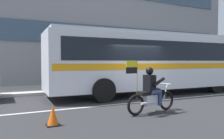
{
  "coord_description": "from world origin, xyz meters",
  "views": [
    {
      "loc": [
        -5.43,
        -8.54,
        1.76
      ],
      "look_at": [
        -1.55,
        -0.48,
        1.43
      ],
      "focal_mm": 35.18,
      "sensor_mm": 36.0,
      "label": 1
    }
  ],
  "objects_px": {
    "transit_bus": "(156,59)",
    "motorcycle_with_rider": "(151,93)",
    "traffic_cone": "(53,116)",
    "fire_hydrant": "(146,80)"
  },
  "relations": [
    {
      "from": "transit_bus",
      "to": "fire_hydrant",
      "type": "bearing_deg",
      "value": 67.29
    },
    {
      "from": "motorcycle_with_rider",
      "to": "traffic_cone",
      "type": "height_order",
      "value": "motorcycle_with_rider"
    },
    {
      "from": "motorcycle_with_rider",
      "to": "traffic_cone",
      "type": "xyz_separation_m",
      "value": [
        -3.33,
        -0.06,
        -0.41
      ]
    },
    {
      "from": "transit_bus",
      "to": "motorcycle_with_rider",
      "type": "height_order",
      "value": "transit_bus"
    },
    {
      "from": "transit_bus",
      "to": "traffic_cone",
      "type": "xyz_separation_m",
      "value": [
        -6.25,
        -3.66,
        -1.63
      ]
    },
    {
      "from": "transit_bus",
      "to": "motorcycle_with_rider",
      "type": "bearing_deg",
      "value": -129.04
    },
    {
      "from": "fire_hydrant",
      "to": "traffic_cone",
      "type": "bearing_deg",
      "value": -139.95
    },
    {
      "from": "transit_bus",
      "to": "motorcycle_with_rider",
      "type": "distance_m",
      "value": 4.79
    },
    {
      "from": "transit_bus",
      "to": "motorcycle_with_rider",
      "type": "xyz_separation_m",
      "value": [
        -2.92,
        -3.6,
        -1.22
      ]
    },
    {
      "from": "motorcycle_with_rider",
      "to": "fire_hydrant",
      "type": "distance_m",
      "value": 7.24
    }
  ]
}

